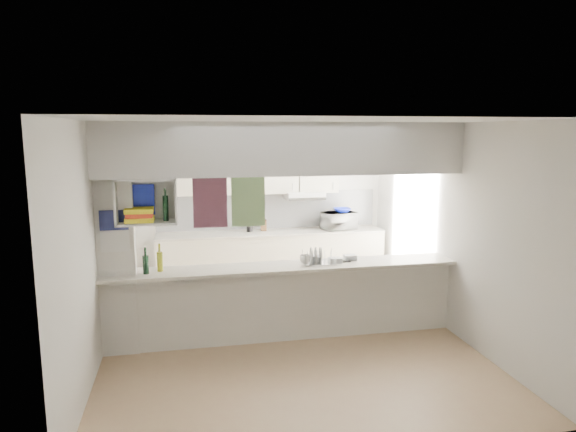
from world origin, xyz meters
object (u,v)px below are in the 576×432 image
object	(u,v)px
microwave	(339,221)
dish_rack	(319,257)
bowl	(342,210)
wine_bottles	(153,262)

from	to	relation	value
microwave	dish_rack	xyz separation A→B (m)	(-0.89, -2.03, -0.06)
microwave	bowl	distance (m)	0.18
wine_bottles	dish_rack	bearing A→B (deg)	0.68
microwave	wine_bottles	bearing A→B (deg)	18.78
microwave	dish_rack	size ratio (longest dim) A/B	1.27
bowl	wine_bottles	world-z (taller)	bowl
microwave	bowl	world-z (taller)	bowl
dish_rack	wine_bottles	bearing A→B (deg)	-174.65
dish_rack	bowl	bearing A→B (deg)	69.95
bowl	dish_rack	world-z (taller)	bowl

